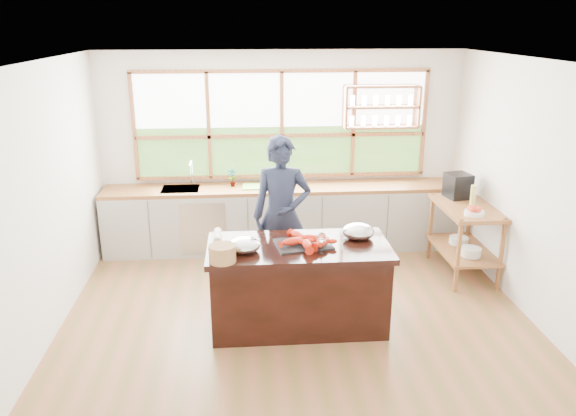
{
  "coord_description": "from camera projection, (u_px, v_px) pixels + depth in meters",
  "views": [
    {
      "loc": [
        -0.53,
        -5.44,
        3.05
      ],
      "look_at": [
        -0.08,
        0.15,
        1.18
      ],
      "focal_mm": 35.0,
      "sensor_mm": 36.0,
      "label": 1
    }
  ],
  "objects": [
    {
      "name": "parchment_roll",
      "position": [
        217.0,
        236.0,
        5.81
      ],
      "size": [
        0.09,
        0.3,
        0.08
      ],
      "primitive_type": "cylinder",
      "rotation": [
        1.57,
        0.0,
        0.02
      ],
      "color": "white",
      "rests_on": "island"
    },
    {
      "name": "slate_board",
      "position": [
        303.0,
        244.0,
        5.68
      ],
      "size": [
        0.6,
        0.48,
        0.02
      ],
      "primitive_type": "cube",
      "rotation": [
        0.0,
        0.0,
        0.15
      ],
      "color": "black",
      "rests_on": "island"
    },
    {
      "name": "cutting_board",
      "position": [
        257.0,
        186.0,
        7.67
      ],
      "size": [
        0.41,
        0.31,
        0.01
      ],
      "primitive_type": "cube",
      "rotation": [
        0.0,
        0.0,
        -0.03
      ],
      "color": "#6EC045",
      "rests_on": "back_counter"
    },
    {
      "name": "ground_plane",
      "position": [
        296.0,
        314.0,
        6.15
      ],
      "size": [
        5.0,
        5.0,
        0.0
      ],
      "primitive_type": "plane",
      "color": "#985D3B"
    },
    {
      "name": "fruit_bowl",
      "position": [
        474.0,
        211.0,
        6.55
      ],
      "size": [
        0.23,
        0.23,
        0.11
      ],
      "color": "white",
      "rests_on": "right_shelf_unit"
    },
    {
      "name": "wine_bottle",
      "position": [
        473.0,
        196.0,
        6.83
      ],
      "size": [
        0.08,
        0.08,
        0.27
      ],
      "primitive_type": "cylinder",
      "rotation": [
        0.0,
        0.0,
        0.33
      ],
      "color": "#C2C863",
      "rests_on": "right_shelf_unit"
    },
    {
      "name": "right_shelf_unit",
      "position": [
        465.0,
        229.0,
        6.97
      ],
      "size": [
        0.62,
        1.1,
        0.9
      ],
      "color": "olive",
      "rests_on": "ground_plane"
    },
    {
      "name": "wine_glass",
      "position": [
        322.0,
        238.0,
        5.42
      ],
      "size": [
        0.08,
        0.08,
        0.22
      ],
      "color": "silver",
      "rests_on": "island"
    },
    {
      "name": "cook",
      "position": [
        282.0,
        215.0,
        6.48
      ],
      "size": [
        0.72,
        0.51,
        1.85
      ],
      "primitive_type": "imported",
      "rotation": [
        0.0,
        0.0,
        -0.1
      ],
      "color": "#1B2136",
      "rests_on": "ground_plane"
    },
    {
      "name": "potted_plant",
      "position": [
        232.0,
        177.0,
        7.66
      ],
      "size": [
        0.15,
        0.11,
        0.26
      ],
      "primitive_type": "imported",
      "rotation": [
        0.0,
        0.0,
        -0.13
      ],
      "color": "slate",
      "rests_on": "back_counter"
    },
    {
      "name": "back_counter",
      "position": [
        282.0,
        217.0,
        7.84
      ],
      "size": [
        4.9,
        0.63,
        0.9
      ],
      "color": "#B0ADA6",
      "rests_on": "ground_plane"
    },
    {
      "name": "mixing_bowl_left",
      "position": [
        244.0,
        245.0,
        5.5
      ],
      "size": [
        0.32,
        0.32,
        0.15
      ],
      "primitive_type": "ellipsoid",
      "color": "#B6BABE",
      "rests_on": "island"
    },
    {
      "name": "room_shell",
      "position": [
        295.0,
        148.0,
        6.08
      ],
      "size": [
        5.02,
        4.52,
        2.71
      ],
      "color": "silver",
      "rests_on": "ground_plane"
    },
    {
      "name": "espresso_machine",
      "position": [
        458.0,
        186.0,
        7.17
      ],
      "size": [
        0.33,
        0.34,
        0.32
      ],
      "primitive_type": "cube",
      "rotation": [
        0.0,
        0.0,
        0.19
      ],
      "color": "black",
      "rests_on": "right_shelf_unit"
    },
    {
      "name": "wicker_basket",
      "position": [
        222.0,
        254.0,
        5.26
      ],
      "size": [
        0.26,
        0.26,
        0.16
      ],
      "primitive_type": "cylinder",
      "color": "#A2754A",
      "rests_on": "island"
    },
    {
      "name": "lobster_pile",
      "position": [
        306.0,
        241.0,
        5.64
      ],
      "size": [
        0.52,
        0.48,
        0.08
      ],
      "color": "red",
      "rests_on": "slate_board"
    },
    {
      "name": "island",
      "position": [
        298.0,
        285.0,
        5.82
      ],
      "size": [
        1.85,
        0.9,
        0.9
      ],
      "color": "black",
      "rests_on": "ground_plane"
    },
    {
      "name": "mixing_bowl_right",
      "position": [
        358.0,
        231.0,
        5.85
      ],
      "size": [
        0.34,
        0.34,
        0.16
      ],
      "primitive_type": "ellipsoid",
      "color": "#B6BABE",
      "rests_on": "island"
    }
  ]
}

